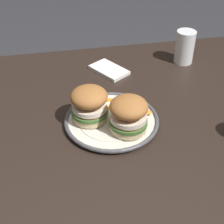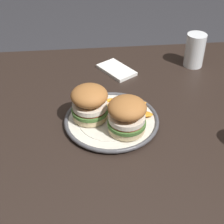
% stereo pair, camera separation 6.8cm
% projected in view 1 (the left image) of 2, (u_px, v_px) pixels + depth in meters
% --- Properties ---
extents(dining_table, '(1.36, 0.99, 0.76)m').
position_uv_depth(dining_table, '(112.00, 148.00, 1.02)').
color(dining_table, black).
rests_on(dining_table, ground).
extents(dinner_plate, '(0.28, 0.28, 0.02)m').
position_uv_depth(dinner_plate, '(112.00, 120.00, 0.96)').
color(dinner_plate, silver).
rests_on(dinner_plate, dining_table).
extents(sandwich_half_left, '(0.15, 0.15, 0.10)m').
position_uv_depth(sandwich_half_left, '(128.00, 114.00, 0.89)').
color(sandwich_half_left, beige).
rests_on(sandwich_half_left, dinner_plate).
extents(sandwich_half_right, '(0.15, 0.15, 0.10)m').
position_uv_depth(sandwich_half_right, '(89.00, 103.00, 0.93)').
color(sandwich_half_right, beige).
rests_on(sandwich_half_right, dinner_plate).
extents(orange_peel_curled, '(0.06, 0.06, 0.01)m').
position_uv_depth(orange_peel_curled, '(110.00, 104.00, 1.00)').
color(orange_peel_curled, orange).
rests_on(orange_peel_curled, dinner_plate).
extents(orange_peel_strip_long, '(0.08, 0.05, 0.01)m').
position_uv_depth(orange_peel_strip_long, '(139.00, 112.00, 0.97)').
color(orange_peel_strip_long, orange).
rests_on(orange_peel_strip_long, dinner_plate).
extents(orange_peel_strip_short, '(0.08, 0.03, 0.01)m').
position_uv_depth(orange_peel_strip_short, '(132.00, 102.00, 1.01)').
color(orange_peel_strip_short, orange).
rests_on(orange_peel_strip_short, dinner_plate).
extents(drinking_glass, '(0.07, 0.07, 0.12)m').
position_uv_depth(drinking_glass, '(184.00, 49.00, 1.23)').
color(drinking_glass, white).
rests_on(drinking_glass, dining_table).
extents(folded_napkin, '(0.14, 0.16, 0.01)m').
position_uv_depth(folded_napkin, '(109.00, 70.00, 1.20)').
color(folded_napkin, white).
rests_on(folded_napkin, dining_table).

